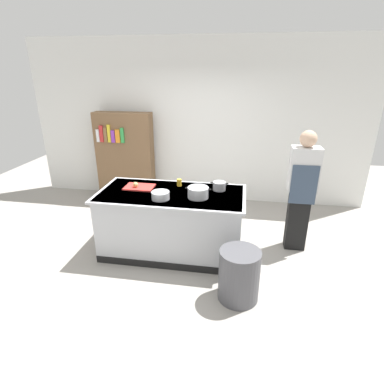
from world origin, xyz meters
name	(u,v)px	position (x,y,z in m)	size (l,w,h in m)	color
ground_plane	(173,250)	(0.00, 0.00, 0.00)	(10.00, 10.00, 0.00)	#9E9991
back_wall	(195,122)	(0.00, 2.10, 1.50)	(6.40, 0.12, 3.00)	white
counter_island	(172,222)	(0.00, 0.00, 0.47)	(1.98, 0.98, 0.90)	#B7BABF
cutting_board	(139,187)	(-0.48, 0.12, 0.91)	(0.40, 0.28, 0.02)	red
onion	(136,185)	(-0.52, 0.08, 0.96)	(0.07, 0.07, 0.07)	tan
stock_pot	(198,192)	(0.38, -0.09, 0.97)	(0.34, 0.27, 0.14)	#B7BABF
sauce_pan	(219,186)	(0.63, 0.22, 0.96)	(0.24, 0.18, 0.12)	#99999E
mixing_bowl	(160,195)	(-0.09, -0.22, 0.95)	(0.23, 0.23, 0.10)	#B7BABF
juice_cup	(179,183)	(0.05, 0.28, 0.95)	(0.07, 0.07, 0.10)	yellow
trash_bin	(239,275)	(0.96, -0.84, 0.31)	(0.46, 0.46, 0.61)	#4C4C51
person_chef	(301,189)	(1.74, 0.39, 0.91)	(0.38, 0.25, 1.72)	black
bookshelf	(125,157)	(-1.34, 1.80, 0.85)	(1.10, 0.31, 1.70)	brown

